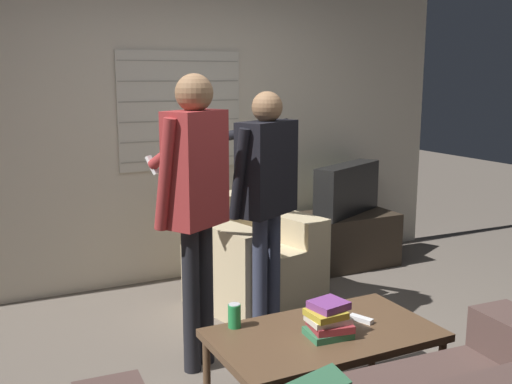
# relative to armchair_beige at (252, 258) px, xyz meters

# --- Properties ---
(ground_plane) EXTENTS (16.00, 16.00, 0.00)m
(ground_plane) POSITION_rel_armchair_beige_xyz_m (-0.29, -1.21, -0.34)
(ground_plane) COLOR #665B51
(wall_back) EXTENTS (5.20, 0.08, 2.55)m
(wall_back) POSITION_rel_armchair_beige_xyz_m (-0.29, 0.82, 0.94)
(wall_back) COLOR beige
(wall_back) RESTS_ON ground_plane
(armchair_beige) EXTENTS (0.99, 0.95, 0.81)m
(armchair_beige) POSITION_rel_armchair_beige_xyz_m (0.00, 0.00, 0.00)
(armchair_beige) COLOR #C6B289
(armchair_beige) RESTS_ON ground_plane
(coffee_table) EXTENTS (1.14, 0.64, 0.44)m
(coffee_table) POSITION_rel_armchair_beige_xyz_m (-0.35, -1.55, 0.06)
(coffee_table) COLOR brown
(coffee_table) RESTS_ON ground_plane
(tv_stand) EXTENTS (0.88, 0.53, 0.48)m
(tv_stand) POSITION_rel_armchair_beige_xyz_m (1.17, 0.43, -0.10)
(tv_stand) COLOR #33281E
(tv_stand) RESTS_ON ground_plane
(tv) EXTENTS (0.84, 0.55, 0.45)m
(tv) POSITION_rel_armchair_beige_xyz_m (1.17, 0.44, 0.36)
(tv) COLOR black
(tv) RESTS_ON tv_stand
(person_left_standing) EXTENTS (0.49, 0.78, 1.73)m
(person_left_standing) POSITION_rel_armchair_beige_xyz_m (-0.75, -0.79, 0.74)
(person_left_standing) COLOR black
(person_left_standing) RESTS_ON ground_plane
(person_right_standing) EXTENTS (0.55, 0.84, 1.62)m
(person_right_standing) POSITION_rel_armchair_beige_xyz_m (-0.15, -0.51, 0.68)
(person_right_standing) COLOR #33384C
(person_right_standing) RESTS_ON ground_plane
(book_stack) EXTENTS (0.24, 0.22, 0.17)m
(book_stack) POSITION_rel_armchair_beige_xyz_m (-0.36, -1.60, 0.18)
(book_stack) COLOR #33754C
(book_stack) RESTS_ON coffee_table
(soda_can) EXTENTS (0.07, 0.07, 0.13)m
(soda_can) POSITION_rel_armchair_beige_xyz_m (-0.74, -1.30, 0.16)
(soda_can) COLOR #238E47
(soda_can) RESTS_ON coffee_table
(spare_remote) EXTENTS (0.09, 0.14, 0.02)m
(spare_remote) POSITION_rel_armchair_beige_xyz_m (-0.11, -1.53, 0.11)
(spare_remote) COLOR white
(spare_remote) RESTS_ON coffee_table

